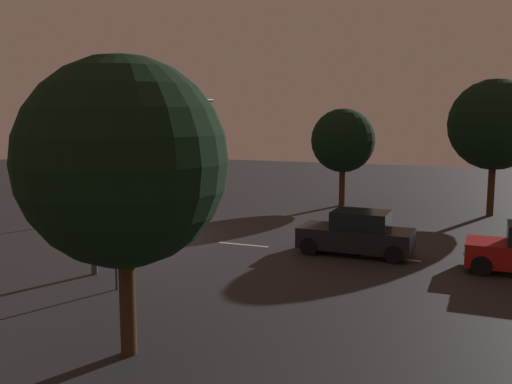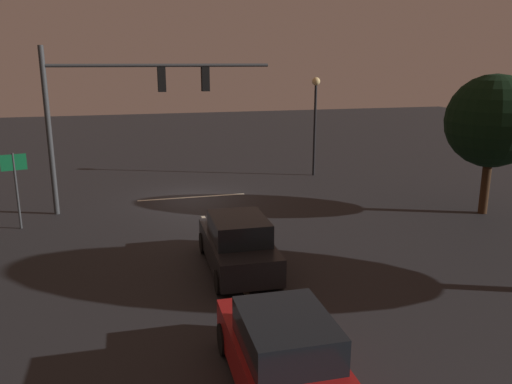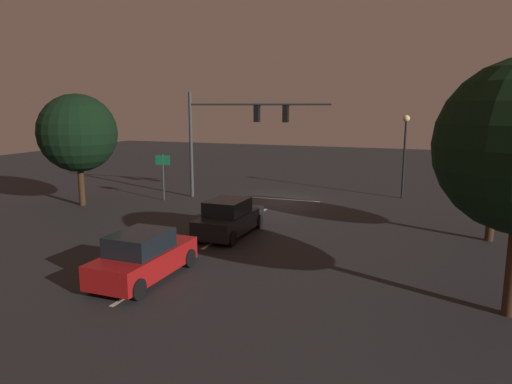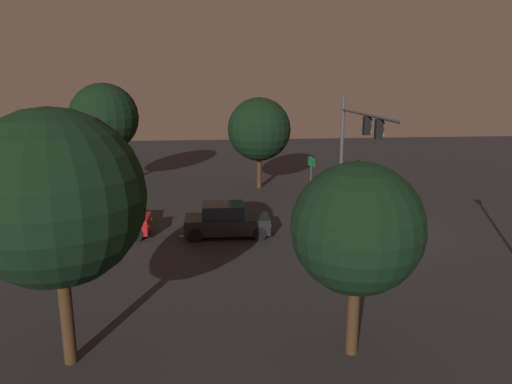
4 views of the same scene
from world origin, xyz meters
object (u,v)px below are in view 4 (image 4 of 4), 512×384
at_px(tree_right_near, 259,129).
at_px(tree_right_far, 104,118).
at_px(tree_left_far, 55,198).
at_px(traffic_signal_assembly, 357,136).
at_px(car_distant, 106,221).
at_px(route_sign, 311,169).
at_px(tree_left_near, 357,229).
at_px(car_approaching, 226,221).

relative_size(tree_right_near, tree_right_far, 0.87).
bearing_deg(tree_right_near, tree_left_far, 160.23).
xyz_separation_m(traffic_signal_assembly, car_distant, (-2.49, 13.81, -3.92)).
height_order(traffic_signal_assembly, route_sign, traffic_signal_assembly).
distance_m(car_distant, route_sign, 13.83).
relative_size(car_distant, tree_left_far, 0.61).
bearing_deg(tree_left_near, car_approaching, 15.81).
bearing_deg(tree_left_far, route_sign, -31.16).
height_order(car_approaching, tree_right_far, tree_right_far).
bearing_deg(car_approaching, tree_right_near, -14.93).
height_order(car_distant, route_sign, route_sign).
height_order(tree_left_near, tree_right_far, tree_right_far).
distance_m(car_approaching, car_distant, 6.16).
bearing_deg(car_distant, tree_left_far, -173.91).
relative_size(tree_left_far, tree_right_far, 0.95).
distance_m(traffic_signal_assembly, car_distant, 14.57).
height_order(car_approaching, car_distant, same).
xyz_separation_m(traffic_signal_assembly, car_approaching, (-3.02, 7.67, -3.92)).
bearing_deg(route_sign, tree_left_near, 171.40).
bearing_deg(route_sign, tree_right_far, 70.31).
bearing_deg(tree_left_far, traffic_signal_assembly, -42.17).
xyz_separation_m(tree_left_near, tree_right_near, (22.14, 0.27, 0.50)).
relative_size(tree_left_near, tree_right_far, 0.75).
height_order(car_approaching, route_sign, route_sign).
height_order(traffic_signal_assembly, tree_left_far, tree_left_far).
bearing_deg(tree_right_near, car_approaching, 165.07).
distance_m(tree_right_near, tree_left_far, 23.15).
bearing_deg(tree_right_far, tree_left_near, -154.08).
xyz_separation_m(car_approaching, tree_left_near, (-11.24, -3.18, 3.04)).
bearing_deg(traffic_signal_assembly, car_distant, 100.23).
bearing_deg(tree_left_near, route_sign, -8.60).
distance_m(route_sign, tree_left_far, 21.20).
relative_size(tree_left_near, tree_left_far, 0.79).
distance_m(tree_left_near, tree_right_near, 22.15).
height_order(tree_left_near, tree_right_near, tree_right_near).
xyz_separation_m(tree_right_near, tree_right_far, (1.27, 11.11, 0.84)).
bearing_deg(route_sign, tree_left_far, 148.84).
relative_size(car_approaching, tree_left_far, 0.61).
height_order(traffic_signal_assembly, car_distant, traffic_signal_assembly).
bearing_deg(traffic_signal_assembly, tree_right_near, 31.11).
relative_size(car_approaching, tree_right_far, 0.58).
xyz_separation_m(tree_left_far, tree_right_far, (23.06, 3.28, 0.35)).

